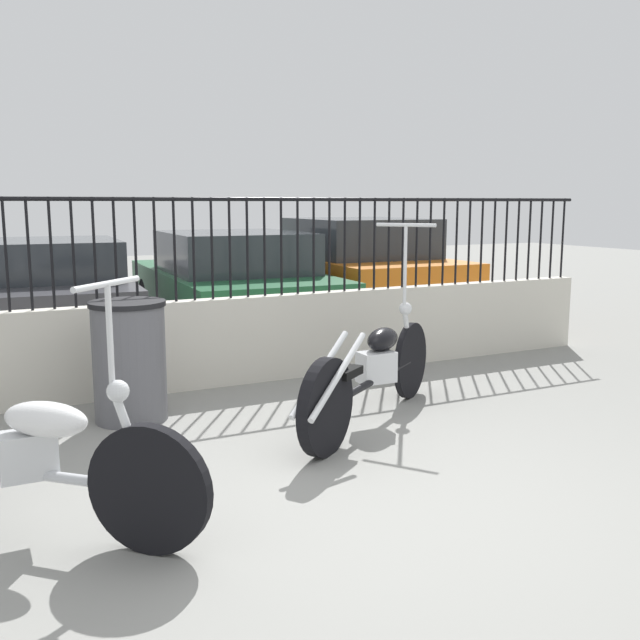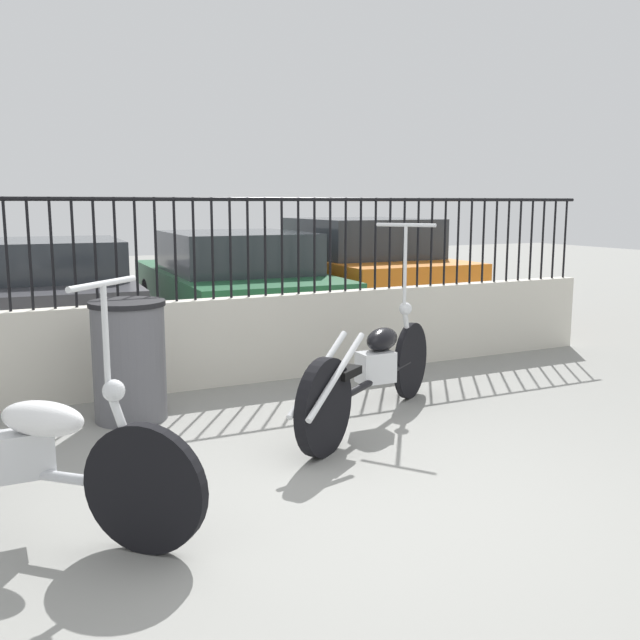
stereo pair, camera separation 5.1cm
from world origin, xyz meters
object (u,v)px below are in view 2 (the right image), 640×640
(car_green, at_px, (233,283))
(car_orange, at_px, (357,270))
(motorcycle_black, at_px, (367,373))
(car_dark_grey, at_px, (53,290))
(trash_bin, at_px, (129,360))
(motorcycle_silver, at_px, (1,455))

(car_green, distance_m, car_orange, 2.04)
(motorcycle_black, bearing_deg, car_dark_grey, 75.01)
(trash_bin, distance_m, car_orange, 5.27)
(trash_bin, distance_m, car_dark_grey, 3.68)
(motorcycle_silver, xyz_separation_m, car_orange, (4.97, 5.12, 0.33))
(motorcycle_black, bearing_deg, car_green, 49.11)
(trash_bin, xyz_separation_m, car_dark_grey, (-0.17, 3.67, 0.17))
(trash_bin, height_order, car_orange, car_orange)
(trash_bin, height_order, car_dark_grey, car_dark_grey)
(motorcycle_black, bearing_deg, motorcycle_silver, 158.79)
(motorcycle_silver, distance_m, car_orange, 7.14)
(car_dark_grey, bearing_deg, car_orange, -89.03)
(motorcycle_black, relative_size, motorcycle_silver, 1.20)
(motorcycle_black, relative_size, car_orange, 0.49)
(motorcycle_silver, bearing_deg, car_green, 102.10)
(trash_bin, relative_size, car_dark_grey, 0.24)
(car_dark_grey, distance_m, car_green, 2.20)
(car_orange, bearing_deg, car_green, 101.34)
(motorcycle_silver, height_order, car_dark_grey, motorcycle_silver)
(motorcycle_silver, relative_size, trash_bin, 1.72)
(car_green, bearing_deg, car_dark_grey, 78.75)
(car_green, relative_size, car_orange, 1.06)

